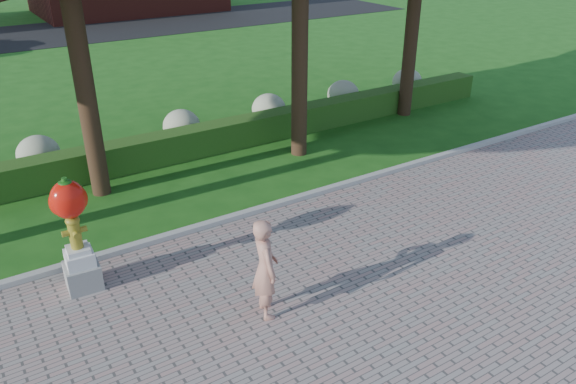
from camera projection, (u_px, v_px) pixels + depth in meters
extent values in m
plane|color=#1C5615|center=(306.00, 289.00, 10.28)|extent=(100.00, 100.00, 0.00)
cube|color=#ADADA5|center=(230.00, 219.00, 12.51)|extent=(40.00, 0.18, 0.15)
cube|color=#224D16|center=(163.00, 148.00, 15.38)|extent=(24.00, 0.70, 0.80)
ellipsoid|color=#9AA17B|center=(39.00, 154.00, 14.62)|extent=(1.10, 1.10, 0.99)
ellipsoid|color=#9AA17B|center=(182.00, 126.00, 16.55)|extent=(1.10, 1.10, 0.99)
ellipsoid|color=#9AA17B|center=(269.00, 109.00, 18.00)|extent=(1.10, 1.10, 0.99)
ellipsoid|color=#9AA17B|center=(343.00, 95.00, 19.44)|extent=(1.10, 1.10, 0.99)
ellipsoid|color=#9AA17B|center=(407.00, 82.00, 20.89)|extent=(1.10, 1.10, 0.99)
cube|color=black|center=(25.00, 36.00, 31.40)|extent=(50.00, 8.00, 0.02)
cylinder|color=black|center=(82.00, 69.00, 12.47)|extent=(0.44, 0.44, 6.16)
cylinder|color=black|center=(300.00, 23.00, 14.49)|extent=(0.44, 0.44, 7.28)
cylinder|color=black|center=(412.00, 26.00, 17.97)|extent=(0.44, 0.44, 5.88)
cube|color=gray|center=(83.00, 276.00, 10.18)|extent=(0.63, 0.63, 0.48)
cube|color=silver|center=(80.00, 258.00, 10.02)|extent=(0.51, 0.51, 0.27)
cube|color=silver|center=(78.00, 250.00, 9.94)|extent=(0.41, 0.41, 0.10)
cylinder|color=olive|center=(75.00, 234.00, 9.79)|extent=(0.21, 0.21, 0.54)
ellipsoid|color=olive|center=(72.00, 221.00, 9.67)|extent=(0.25, 0.25, 0.17)
cylinder|color=olive|center=(65.00, 234.00, 9.69)|extent=(0.12, 0.11, 0.11)
cylinder|color=olive|center=(83.00, 229.00, 9.84)|extent=(0.12, 0.11, 0.11)
cylinder|color=olive|center=(77.00, 235.00, 9.66)|extent=(0.12, 0.12, 0.12)
cylinder|color=olive|center=(72.00, 217.00, 9.64)|extent=(0.08, 0.08, 0.05)
ellipsoid|color=red|center=(68.00, 199.00, 9.49)|extent=(0.60, 0.54, 0.70)
ellipsoid|color=red|center=(58.00, 203.00, 9.42)|extent=(0.30, 0.30, 0.44)
ellipsoid|color=red|center=(79.00, 198.00, 9.58)|extent=(0.30, 0.30, 0.44)
cylinder|color=#1A5914|center=(65.00, 181.00, 9.34)|extent=(0.10, 0.10, 0.12)
ellipsoid|color=#1A5914|center=(65.00, 183.00, 9.35)|extent=(0.23, 0.23, 0.08)
imported|color=tan|center=(265.00, 268.00, 9.22)|extent=(0.58, 0.74, 1.81)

